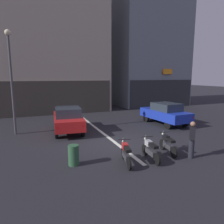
{
  "coord_description": "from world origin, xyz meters",
  "views": [
    {
      "loc": [
        -4.22,
        -9.93,
        3.61
      ],
      "look_at": [
        0.51,
        2.0,
        1.4
      ],
      "focal_mm": 33.23,
      "sensor_mm": 36.0,
      "label": 1
    }
  ],
  "objects": [
    {
      "name": "street_lamp",
      "position": [
        -5.21,
        4.11,
        3.88
      ],
      "size": [
        0.36,
        0.36,
        6.32
      ],
      "color": "#47474C",
      "rests_on": "ground"
    },
    {
      "name": "lane_centre_line",
      "position": [
        0.0,
        6.0,
        0.0
      ],
      "size": [
        0.2,
        18.0,
        0.01
      ],
      "primitive_type": "cube",
      "color": "silver",
      "rests_on": "ground"
    },
    {
      "name": "building_mid_block",
      "position": [
        -1.75,
        14.62,
        9.41
      ],
      "size": [
        10.79,
        9.23,
        18.86
      ],
      "color": "#B2A893",
      "rests_on": "ground"
    },
    {
      "name": "car_grey_down_street",
      "position": [
        1.24,
        12.7,
        0.89
      ],
      "size": [
        2.21,
        4.27,
        1.64
      ],
      "color": "black",
      "rests_on": "ground"
    },
    {
      "name": "motorcycle_red_row_leftmost",
      "position": [
        -0.66,
        -2.53,
        0.46
      ],
      "size": [
        0.57,
        1.64,
        0.98
      ],
      "color": "black",
      "rests_on": "ground"
    },
    {
      "name": "ground_plane",
      "position": [
        0.0,
        0.0,
        0.0
      ],
      "size": [
        120.0,
        120.0,
        0.0
      ],
      "primitive_type": "plane",
      "color": "#232328"
    },
    {
      "name": "car_blue_parked_kerbside",
      "position": [
        5.24,
        2.96,
        0.89
      ],
      "size": [
        2.07,
        4.22,
        1.64
      ],
      "color": "black",
      "rests_on": "ground"
    },
    {
      "name": "motorcycle_silver_row_left_mid",
      "position": [
        0.52,
        -2.54,
        0.46
      ],
      "size": [
        0.55,
        1.67,
        0.98
      ],
      "color": "black",
      "rests_on": "ground"
    },
    {
      "name": "building_far_right",
      "position": [
        10.12,
        14.62,
        6.73
      ],
      "size": [
        8.62,
        8.54,
        13.49
      ],
      "color": "gray",
      "rests_on": "ground"
    },
    {
      "name": "motorcycle_black_row_centre",
      "position": [
        1.69,
        -2.18,
        0.46
      ],
      "size": [
        0.55,
        1.66,
        0.98
      ],
      "color": "black",
      "rests_on": "ground"
    },
    {
      "name": "trash_bin",
      "position": [
        -2.71,
        -1.86,
        0.42
      ],
      "size": [
        0.44,
        0.44,
        0.85
      ],
      "primitive_type": "cylinder",
      "color": "#2D5938",
      "rests_on": "ground"
    },
    {
      "name": "person_by_motorcycles",
      "position": [
        2.33,
        -3.03,
        0.86
      ],
      "size": [
        0.4,
        0.42,
        1.67
      ],
      "color": "#23232D",
      "rests_on": "ground"
    },
    {
      "name": "car_red_crossing_near",
      "position": [
        -2.01,
        3.44,
        0.89
      ],
      "size": [
        2.14,
        4.25,
        1.64
      ],
      "color": "black",
      "rests_on": "ground"
    }
  ]
}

